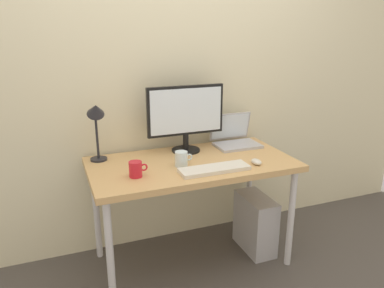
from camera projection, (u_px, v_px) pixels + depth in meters
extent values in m
plane|color=#4C4742|center=(192.00, 259.00, 2.69)|extent=(6.00, 6.00, 0.00)
cube|color=beige|center=(171.00, 70.00, 2.67)|extent=(4.40, 0.04, 2.60)
cube|color=tan|center=(192.00, 164.00, 2.48)|extent=(1.34, 0.69, 0.04)
cylinder|color=silver|center=(110.00, 257.00, 2.12)|extent=(0.04, 0.04, 0.71)
cylinder|color=silver|center=(291.00, 218.00, 2.54)|extent=(0.04, 0.04, 0.71)
cylinder|color=silver|center=(96.00, 212.00, 2.63)|extent=(0.04, 0.04, 0.71)
cylinder|color=silver|center=(249.00, 186.00, 3.05)|extent=(0.04, 0.04, 0.71)
cylinder|color=black|center=(186.00, 150.00, 2.67)|extent=(0.20, 0.20, 0.01)
cylinder|color=black|center=(186.00, 142.00, 2.65)|extent=(0.04, 0.04, 0.11)
cube|color=black|center=(186.00, 110.00, 2.59)|extent=(0.55, 0.03, 0.34)
cube|color=white|center=(186.00, 111.00, 2.57)|extent=(0.51, 0.01, 0.31)
cube|color=#B2B2B7|center=(237.00, 145.00, 2.77)|extent=(0.32, 0.22, 0.02)
cube|color=#B2B2B7|center=(230.00, 126.00, 2.85)|extent=(0.32, 0.05, 0.21)
cube|color=white|center=(230.00, 126.00, 2.85)|extent=(0.30, 0.04, 0.18)
cylinder|color=#232328|center=(99.00, 159.00, 2.49)|extent=(0.11, 0.11, 0.01)
cylinder|color=#232328|center=(97.00, 136.00, 2.44)|extent=(0.02, 0.02, 0.31)
cone|color=#232328|center=(96.00, 110.00, 2.35)|extent=(0.11, 0.14, 0.13)
cube|color=silver|center=(214.00, 169.00, 2.31)|extent=(0.44, 0.14, 0.02)
ellipsoid|color=silver|center=(256.00, 162.00, 2.41)|extent=(0.06, 0.09, 0.03)
cylinder|color=red|center=(135.00, 169.00, 2.20)|extent=(0.08, 0.08, 0.09)
torus|color=red|center=(144.00, 167.00, 2.22)|extent=(0.05, 0.01, 0.05)
cylinder|color=silver|center=(181.00, 159.00, 2.37)|extent=(0.08, 0.08, 0.10)
torus|color=silver|center=(189.00, 157.00, 2.39)|extent=(0.05, 0.01, 0.05)
cube|color=#B2B2B7|center=(255.00, 223.00, 2.77)|extent=(0.18, 0.36, 0.42)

